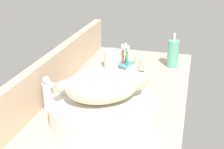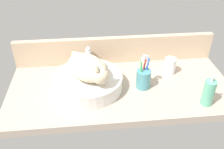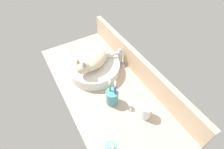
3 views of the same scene
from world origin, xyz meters
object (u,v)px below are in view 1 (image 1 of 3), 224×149
Objects in this scene: cat at (106,84)px; water_glass at (111,60)px; sink_basin at (102,110)px; faucet at (50,93)px; soap_dispenser at (173,54)px; toothbrush_cup at (127,74)px.

water_glass is at bearing 13.19° from cat.
faucet is (1.11, 19.74, 3.51)cm from sink_basin.
water_glass is at bearing 108.96° from soap_dispenser.
soap_dispenser is at bearing -17.56° from cat.
toothbrush_cup is (28.18, -21.84, -1.88)cm from faucet.
soap_dispenser is at bearing -18.36° from sink_basin.
cat reaches higher than faucet.
soap_dispenser is at bearing -34.61° from faucet.
faucet is at bearing 86.79° from sink_basin.
toothbrush_cup reaches higher than sink_basin.
cat is at bearing -90.90° from faucet.
cat is 59.59cm from soap_dispenser.
sink_basin is 2.69× the size of faucet.
toothbrush_cup is (28.51, -0.97, -7.93)cm from cat.
toothbrush_cup is (-27.96, 16.90, -1.36)cm from soap_dispenser.
cat reaches higher than toothbrush_cup.
toothbrush_cup reaches higher than faucet.
sink_basin is at bearing -93.21° from faucet.
toothbrush_cup reaches higher than water_glass.
soap_dispenser is (56.47, -17.87, -6.57)cm from cat.
cat is at bearing -55.28° from sink_basin.
sink_basin is 1.96× the size of toothbrush_cup.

